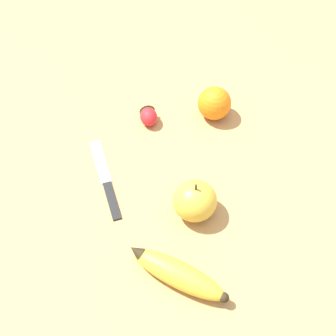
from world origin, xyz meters
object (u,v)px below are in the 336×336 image
Objects in this scene: apple at (195,201)px; paring_knife at (106,181)px; orange at (214,103)px; strawberry at (148,115)px; banana at (177,274)px.

apple is 0.19m from paring_knife.
orange is 0.84× the size of apple.
strawberry reaches higher than paring_knife.
strawberry is at bearing 46.24° from paring_knife.
banana is 0.37m from strawberry.
apple reaches higher than strawberry.
apple is at bearing -39.72° from paring_knife.
banana is 0.88× the size of paring_knife.
strawberry is at bearing 155.16° from orange.
strawberry is 0.29× the size of paring_knife.
orange is at bearing -73.52° from banana.
apple is (0.10, 0.10, 0.01)m from banana.
strawberry is 0.18m from paring_knife.
paring_knife is (-0.15, -0.09, -0.01)m from strawberry.
orange is at bearing 46.02° from apple.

